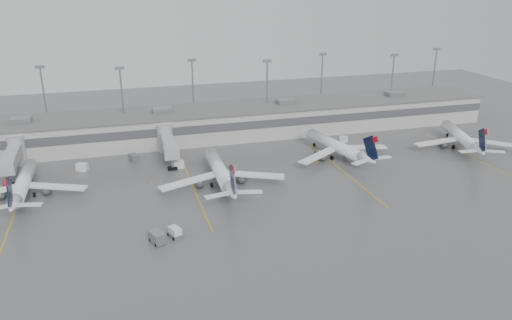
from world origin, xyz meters
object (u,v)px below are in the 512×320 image
object	(u,v)px
jet_mid_left	(221,172)
baggage_tug	(175,233)
jet_far_left	(22,184)
jet_mid_right	(338,147)
jet_far_right	(462,137)

from	to	relation	value
jet_mid_left	baggage_tug	distance (m)	23.70
jet_far_left	baggage_tug	world-z (taller)	jet_far_left
jet_far_left	jet_mid_right	distance (m)	71.73
jet_mid_left	jet_mid_right	distance (m)	32.78
jet_mid_left	baggage_tug	world-z (taller)	jet_mid_left
jet_far_left	baggage_tug	distance (m)	37.43
jet_mid_left	jet_far_right	size ratio (longest dim) A/B	1.08
jet_mid_right	baggage_tug	bearing A→B (deg)	-159.05
jet_far_right	baggage_tug	size ratio (longest dim) A/B	8.76
baggage_tug	jet_mid_left	bearing A→B (deg)	36.19
jet_mid_right	jet_far_right	bearing A→B (deg)	-16.09
jet_mid_right	baggage_tug	distance (m)	52.73
jet_mid_left	jet_far_right	world-z (taller)	jet_mid_left
jet_mid_left	baggage_tug	size ratio (longest dim) A/B	9.43
jet_mid_right	jet_far_left	bearing A→B (deg)	170.63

